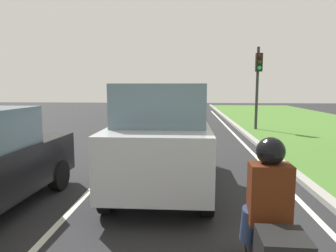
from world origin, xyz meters
The scene contains 7 objects.
ground_plane centered at (0.00, 14.00, 0.00)m, with size 60.00×60.00×0.00m, color #262628.
lane_line_center centered at (-0.70, 14.00, 0.00)m, with size 0.12×32.00×0.01m, color silver.
lane_line_right_edge centered at (3.60, 14.00, 0.00)m, with size 0.12×32.00×0.01m, color silver.
curb_right centered at (4.10, 14.00, 0.06)m, with size 0.24×48.00×0.12m, color #9E9B93.
car_suv_ahead centered at (0.86, 8.37, 1.17)m, with size 1.98×4.51×2.28m.
rider_person centered at (2.20, 4.75, 1.19)m, with size 0.51×0.41×1.16m.
traffic_light_near_right centered at (4.91, 17.38, 2.81)m, with size 0.32×0.50×4.21m.
Camera 1 is at (1.39, 1.81, 2.22)m, focal length 32.25 mm.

